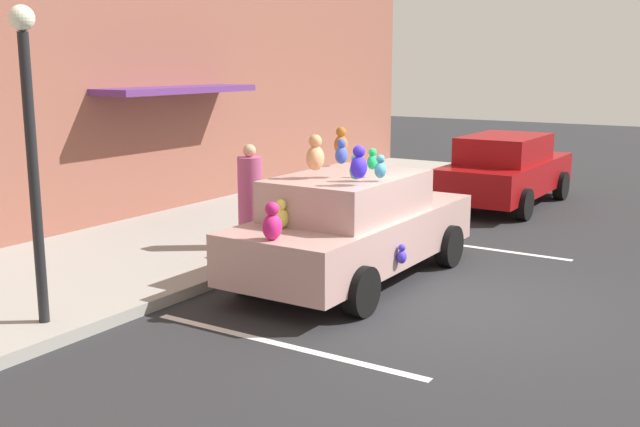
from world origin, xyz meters
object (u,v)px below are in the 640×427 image
(street_lamp_post, at_px, (30,131))
(teddy_bear_on_sidewalk, at_px, (298,212))
(pedestrian_near_shopfront, at_px, (250,201))
(parked_sedan_behind, at_px, (506,170))
(plush_covered_car, at_px, (353,225))

(street_lamp_post, bearing_deg, teddy_bear_on_sidewalk, 1.73)
(pedestrian_near_shopfront, bearing_deg, parked_sedan_behind, -17.38)
(pedestrian_near_shopfront, bearing_deg, teddy_bear_on_sidewalk, 0.24)
(parked_sedan_behind, height_order, pedestrian_near_shopfront, pedestrian_near_shopfront)
(teddy_bear_on_sidewalk, relative_size, street_lamp_post, 0.21)
(teddy_bear_on_sidewalk, distance_m, pedestrian_near_shopfront, 1.43)
(parked_sedan_behind, bearing_deg, teddy_bear_on_sidewalk, 158.22)
(parked_sedan_behind, height_order, street_lamp_post, street_lamp_post)
(street_lamp_post, bearing_deg, plush_covered_car, -26.51)
(plush_covered_car, bearing_deg, parked_sedan_behind, 0.46)
(teddy_bear_on_sidewalk, height_order, street_lamp_post, street_lamp_post)
(teddy_bear_on_sidewalk, relative_size, pedestrian_near_shopfront, 0.44)
(parked_sedan_behind, relative_size, pedestrian_near_shopfront, 2.62)
(street_lamp_post, distance_m, pedestrian_near_shopfront, 4.35)
(parked_sedan_behind, xyz_separation_m, teddy_bear_on_sidewalk, (-5.03, 2.01, -0.30))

